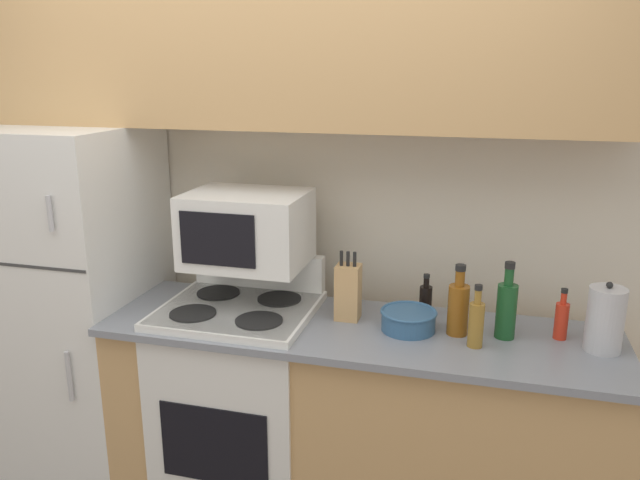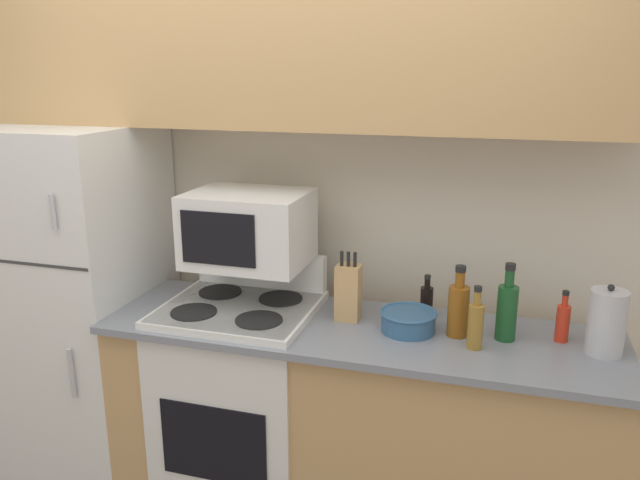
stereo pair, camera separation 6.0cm
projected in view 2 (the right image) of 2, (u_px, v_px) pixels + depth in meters
name	position (u px, v px, depth m)	size (l,w,h in m)	color
wall_back	(304.00, 204.00, 2.89)	(8.00, 0.05, 2.55)	beige
lower_cabinets	(356.00, 424.00, 2.60)	(2.03, 0.60, 0.89)	tan
refrigerator	(75.00, 301.00, 2.95)	(0.74, 0.71, 1.64)	white
upper_cabinets	(287.00, 41.00, 2.51)	(2.77, 0.36, 0.70)	tan
stove	(242.00, 401.00, 2.73)	(0.63, 0.58, 1.08)	white
microwave	(248.00, 228.00, 2.59)	(0.49, 0.39, 0.30)	white
knife_block	(348.00, 292.00, 2.52)	(0.10, 0.09, 0.29)	tan
bowl	(408.00, 320.00, 2.42)	(0.22, 0.22, 0.08)	#335B84
bottle_wine_green	(507.00, 310.00, 2.33)	(0.08, 0.08, 0.30)	#194C23
bottle_soy_sauce	(427.00, 300.00, 2.56)	(0.05, 0.05, 0.18)	black
bottle_whiskey	(458.00, 309.00, 2.37)	(0.08, 0.08, 0.28)	brown
bottle_vinegar	(476.00, 324.00, 2.26)	(0.06, 0.06, 0.24)	olive
bottle_hot_sauce	(563.00, 322.00, 2.33)	(0.05, 0.05, 0.20)	red
kettle	(607.00, 322.00, 2.21)	(0.13, 0.13, 0.26)	#B7B7BC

